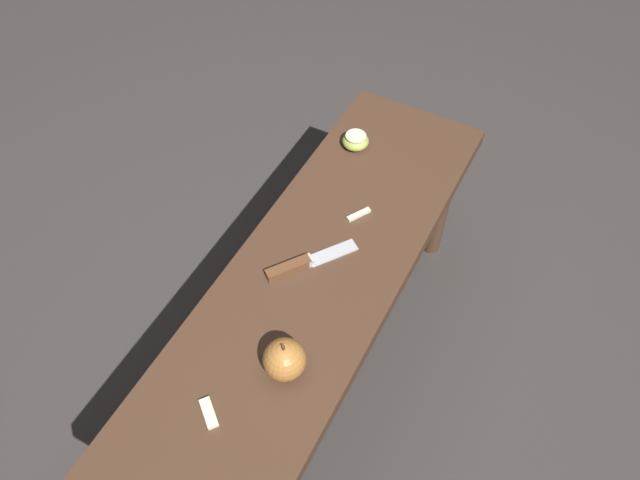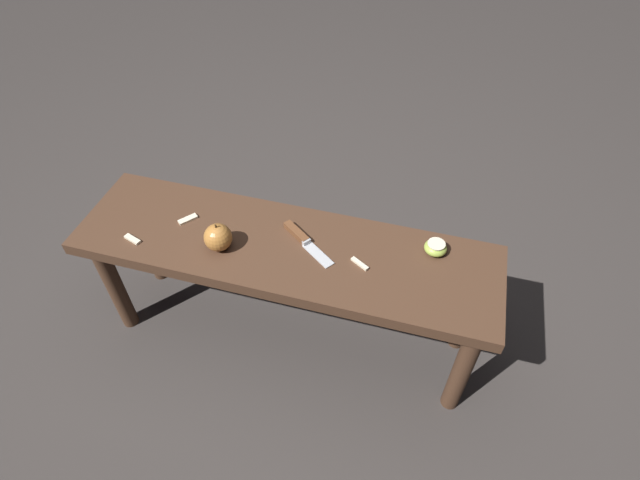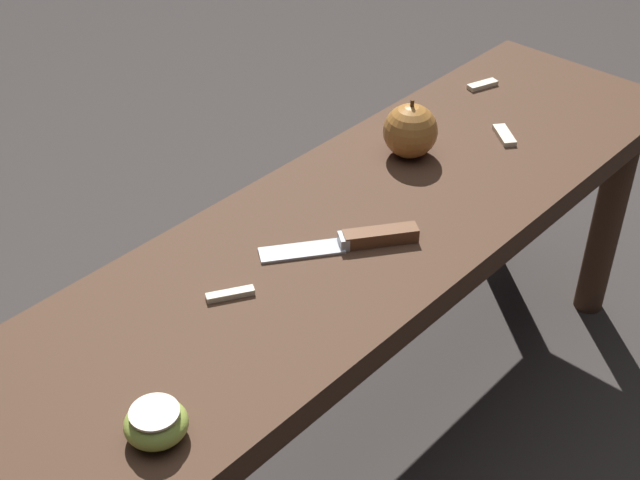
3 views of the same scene
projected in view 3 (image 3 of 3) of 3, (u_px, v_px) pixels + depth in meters
The scene contains 8 objects.
ground_plane at pixel (353, 441), 1.51m from camera, with size 8.00×8.00×0.00m, color #383330.
wooden_bench at pixel (359, 260), 1.27m from camera, with size 1.29×0.36×0.46m.
knife at pixel (361, 240), 1.18m from camera, with size 0.19×0.15×0.02m.
apple_whole at pixel (410, 131), 1.34m from camera, with size 0.08×0.08×0.09m.
apple_cut at pixel (156, 423), 0.91m from camera, with size 0.07×0.07×0.04m.
apple_slice_near_knife at pixel (504, 135), 1.41m from camera, with size 0.05×0.06×0.01m.
apple_slice_center at pixel (230, 294), 1.10m from camera, with size 0.06×0.04×0.01m.
apple_slice_near_bowl at pixel (482, 85), 1.55m from camera, with size 0.06×0.03×0.01m.
Camera 3 is at (0.78, 0.64, 1.17)m, focal length 50.00 mm.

